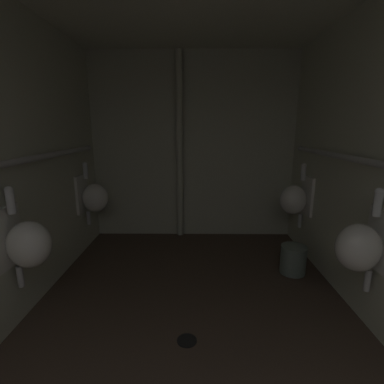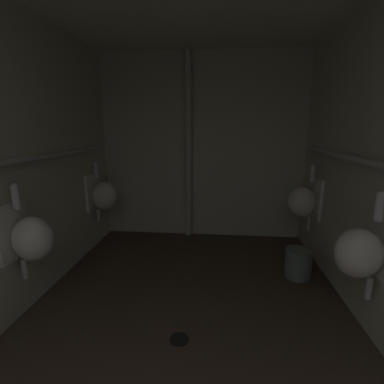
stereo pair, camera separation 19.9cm
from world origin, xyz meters
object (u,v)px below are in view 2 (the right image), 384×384
at_px(urinal_left_mid, 30,237).
at_px(floor_drain, 179,339).
at_px(urinal_left_far, 103,195).
at_px(urinal_right_mid, 362,252).
at_px(urinal_right_far, 304,201).
at_px(waste_bin, 298,263).
at_px(standpipe_back_wall, 188,148).

relative_size(urinal_left_mid, floor_drain, 5.39).
bearing_deg(urinal_left_far, urinal_right_mid, -30.58).
bearing_deg(urinal_right_far, waste_bin, -106.64).
relative_size(urinal_left_far, urinal_right_mid, 1.00).
bearing_deg(standpipe_back_wall, urinal_left_far, -156.23).
xyz_separation_m(urinal_left_far, floor_drain, (1.14, -1.52, -0.66)).
bearing_deg(floor_drain, urinal_left_mid, 172.00).
xyz_separation_m(standpipe_back_wall, waste_bin, (1.21, -0.99, -1.05)).
bearing_deg(floor_drain, standpipe_back_wall, 94.22).
bearing_deg(urinal_left_mid, urinal_right_mid, -0.75).
height_order(urinal_right_mid, urinal_right_far, same).
distance_m(urinal_left_far, standpipe_back_wall, 1.22).
bearing_deg(urinal_left_far, urinal_right_far, -1.65).
height_order(urinal_left_far, urinal_right_mid, same).
bearing_deg(urinal_left_far, urinal_left_mid, -90.00).
bearing_deg(urinal_left_mid, floor_drain, -8.00).
height_order(urinal_right_mid, floor_drain, urinal_right_mid).
xyz_separation_m(urinal_left_mid, standpipe_back_wall, (1.00, 1.80, 0.54)).
height_order(urinal_left_mid, urinal_right_mid, same).
relative_size(urinal_left_far, waste_bin, 2.61).
relative_size(urinal_right_mid, standpipe_back_wall, 0.32).
height_order(urinal_left_mid, urinal_left_far, same).
xyz_separation_m(urinal_left_mid, urinal_right_mid, (2.35, -0.03, 0.00)).
relative_size(urinal_right_mid, floor_drain, 5.39).
bearing_deg(waste_bin, floor_drain, -137.63).
bearing_deg(waste_bin, urinal_right_far, 73.36).
bearing_deg(urinal_left_far, waste_bin, -13.99).
bearing_deg(urinal_left_far, floor_drain, -53.02).
relative_size(urinal_left_mid, waste_bin, 2.61).
xyz_separation_m(urinal_left_mid, floor_drain, (1.14, -0.16, -0.66)).
distance_m(urinal_right_mid, waste_bin, 1.00).
xyz_separation_m(urinal_right_far, standpipe_back_wall, (-1.35, 0.51, 0.54)).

